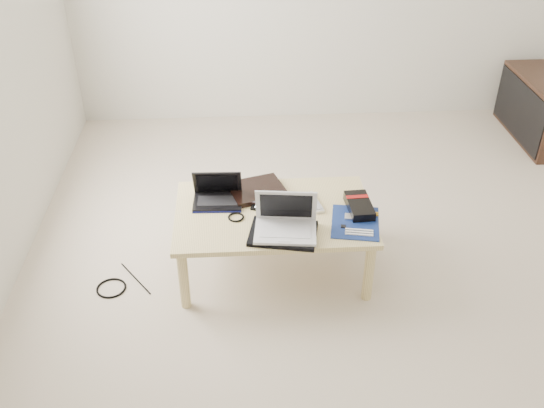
{
  "coord_description": "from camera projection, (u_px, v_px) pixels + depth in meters",
  "views": [
    {
      "loc": [
        -0.69,
        -2.87,
        2.31
      ],
      "look_at": [
        -0.51,
        -0.09,
        0.45
      ],
      "focal_mm": 40.0,
      "sensor_mm": 36.0,
      "label": 1
    }
  ],
  "objects": [
    {
      "name": "white_laptop",
      "position": [
        286.0,
        223.0,
        3.18
      ],
      "size": [
        0.35,
        0.26,
        0.23
      ],
      "color": "silver",
      "rests_on": "neoprene_sleeve"
    },
    {
      "name": "gpu_box",
      "position": [
        359.0,
        206.0,
        3.38
      ],
      "size": [
        0.14,
        0.26,
        0.06
      ],
      "color": "black",
      "rests_on": "coffee_table"
    },
    {
      "name": "tablet",
      "position": [
        273.0,
        204.0,
        3.44
      ],
      "size": [
        0.27,
        0.23,
        0.01
      ],
      "color": "black",
      "rests_on": "coffee_table"
    },
    {
      "name": "motherboard",
      "position": [
        356.0,
        222.0,
        3.29
      ],
      "size": [
        0.31,
        0.36,
        0.01
      ],
      "color": "#0D1C53",
      "rests_on": "coffee_table"
    },
    {
      "name": "floor_cable_trail",
      "position": [
        136.0,
        278.0,
        3.52
      ],
      "size": [
        0.21,
        0.28,
        0.01
      ],
      "primitive_type": "cylinder",
      "rotation": [
        1.57,
        0.0,
        0.62
      ],
      "color": "black",
      "rests_on": "ground"
    },
    {
      "name": "book",
      "position": [
        257.0,
        190.0,
        3.54
      ],
      "size": [
        0.37,
        0.34,
        0.03
      ],
      "color": "black",
      "rests_on": "coffee_table"
    },
    {
      "name": "floor_cable_coil",
      "position": [
        111.0,
        288.0,
        3.44
      ],
      "size": [
        0.2,
        0.2,
        0.01
      ],
      "primitive_type": "torus",
      "rotation": [
        0.0,
        0.0,
        0.18
      ],
      "color": "black",
      "rests_on": "ground"
    },
    {
      "name": "netbook",
      "position": [
        217.0,
        196.0,
        3.45
      ],
      "size": [
        0.28,
        0.21,
        0.19
      ],
      "color": "black",
      "rests_on": "coffee_table"
    },
    {
      "name": "remote",
      "position": [
        314.0,
        202.0,
        3.45
      ],
      "size": [
        0.09,
        0.22,
        0.02
      ],
      "color": "silver",
      "rests_on": "coffee_table"
    },
    {
      "name": "coffee_table",
      "position": [
        273.0,
        219.0,
        3.41
      ],
      "size": [
        1.1,
        0.7,
        0.4
      ],
      "color": "#D7C281",
      "rests_on": "ground"
    },
    {
      "name": "neoprene_sleeve",
      "position": [
        283.0,
        233.0,
        3.2
      ],
      "size": [
        0.4,
        0.32,
        0.02
      ],
      "primitive_type": "cube",
      "rotation": [
        0.0,
        0.0,
        -0.2
      ],
      "color": "black",
      "rests_on": "coffee_table"
    },
    {
      "name": "cable_coil",
      "position": [
        236.0,
        217.0,
        3.33
      ],
      "size": [
        0.11,
        0.11,
        0.01
      ],
      "primitive_type": "torus",
      "rotation": [
        0.0,
        0.0,
        -0.33
      ],
      "color": "black",
      "rests_on": "coffee_table"
    },
    {
      "name": "media_cabinet",
      "position": [
        543.0,
        109.0,
        4.87
      ],
      "size": [
        0.41,
        0.9,
        0.5
      ],
      "color": "#3D2419",
      "rests_on": "ground"
    },
    {
      "name": "ground",
      "position": [
        354.0,
        255.0,
        3.71
      ],
      "size": [
        4.0,
        4.0,
        0.0
      ],
      "primitive_type": "plane",
      "color": "beige",
      "rests_on": "ground"
    }
  ]
}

